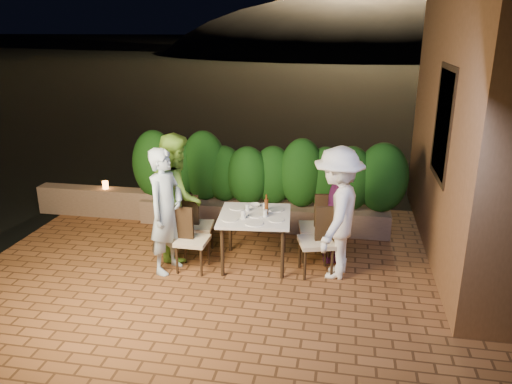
% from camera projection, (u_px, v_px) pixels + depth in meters
% --- Properties ---
extents(ground, '(400.00, 400.00, 0.00)m').
position_uv_depth(ground, '(217.00, 293.00, 6.42)').
color(ground, black).
rests_on(ground, ground).
extents(terrace_floor, '(7.00, 6.00, 0.15)m').
position_uv_depth(terrace_floor, '(227.00, 278.00, 6.91)').
color(terrace_floor, brown).
rests_on(terrace_floor, ground).
extents(building_wall, '(1.60, 5.00, 5.00)m').
position_uv_depth(building_wall, '(503.00, 83.00, 6.87)').
color(building_wall, brown).
rests_on(building_wall, ground).
extents(window_pane, '(0.08, 1.00, 1.40)m').
position_uv_depth(window_pane, '(445.00, 124.00, 6.70)').
color(window_pane, black).
rests_on(window_pane, building_wall).
extents(window_frame, '(0.06, 1.15, 1.55)m').
position_uv_depth(window_frame, '(444.00, 124.00, 6.70)').
color(window_frame, black).
rests_on(window_frame, building_wall).
extents(planter, '(4.20, 0.55, 0.40)m').
position_uv_depth(planter, '(263.00, 215.00, 8.46)').
color(planter, brown).
rests_on(planter, ground).
extents(hedge, '(4.00, 0.70, 1.10)m').
position_uv_depth(hedge, '(263.00, 172.00, 8.23)').
color(hedge, '#144011').
rests_on(hedge, planter).
extents(parapet, '(2.20, 0.30, 0.50)m').
position_uv_depth(parapet, '(99.00, 201.00, 8.96)').
color(parapet, brown).
rests_on(parapet, ground).
extents(hill, '(52.00, 40.00, 22.00)m').
position_uv_depth(hill, '(353.00, 86.00, 63.32)').
color(hill, black).
rests_on(hill, ground).
extents(dining_table, '(1.08, 1.08, 0.75)m').
position_uv_depth(dining_table, '(255.00, 239.00, 7.06)').
color(dining_table, white).
rests_on(dining_table, ground).
extents(plate_nw, '(0.22, 0.22, 0.01)m').
position_uv_depth(plate_nw, '(230.00, 219.00, 6.76)').
color(plate_nw, white).
rests_on(plate_nw, dining_table).
extents(plate_sw, '(0.23, 0.23, 0.01)m').
position_uv_depth(plate_sw, '(237.00, 208.00, 7.19)').
color(plate_sw, white).
rests_on(plate_sw, dining_table).
extents(plate_ne, '(0.21, 0.21, 0.01)m').
position_uv_depth(plate_ne, '(276.00, 220.00, 6.74)').
color(plate_ne, white).
rests_on(plate_ne, dining_table).
extents(plate_se, '(0.22, 0.22, 0.01)m').
position_uv_depth(plate_se, '(276.00, 209.00, 7.12)').
color(plate_se, white).
rests_on(plate_se, dining_table).
extents(plate_centre, '(0.23, 0.23, 0.01)m').
position_uv_depth(plate_centre, '(256.00, 215.00, 6.91)').
color(plate_centre, white).
rests_on(plate_centre, dining_table).
extents(plate_front, '(0.24, 0.24, 0.01)m').
position_uv_depth(plate_front, '(254.00, 223.00, 6.62)').
color(plate_front, white).
rests_on(plate_front, dining_table).
extents(glass_nw, '(0.07, 0.07, 0.11)m').
position_uv_depth(glass_nw, '(243.00, 214.00, 6.79)').
color(glass_nw, silver).
rests_on(glass_nw, dining_table).
extents(glass_sw, '(0.06, 0.06, 0.10)m').
position_uv_depth(glass_sw, '(247.00, 208.00, 7.07)').
color(glass_sw, silver).
rests_on(glass_sw, dining_table).
extents(glass_ne, '(0.06, 0.06, 0.10)m').
position_uv_depth(glass_ne, '(265.00, 213.00, 6.85)').
color(glass_ne, silver).
rests_on(glass_ne, dining_table).
extents(glass_se, '(0.07, 0.07, 0.12)m').
position_uv_depth(glass_se, '(265.00, 207.00, 7.06)').
color(glass_se, silver).
rests_on(glass_se, dining_table).
extents(beer_bottle, '(0.06, 0.06, 0.29)m').
position_uv_depth(beer_bottle, '(266.00, 204.00, 6.91)').
color(beer_bottle, '#51270D').
rests_on(beer_bottle, dining_table).
extents(bowl, '(0.21, 0.21, 0.04)m').
position_uv_depth(bowl, '(255.00, 205.00, 7.25)').
color(bowl, white).
rests_on(bowl, dining_table).
extents(chair_left_front, '(0.43, 0.43, 0.91)m').
position_uv_depth(chair_left_front, '(192.00, 239.00, 6.86)').
color(chair_left_front, black).
rests_on(chair_left_front, ground).
extents(chair_left_back, '(0.46, 0.46, 0.92)m').
position_uv_depth(chair_left_back, '(198.00, 225.00, 7.36)').
color(chair_left_back, black).
rests_on(chair_left_back, ground).
extents(chair_right_front, '(0.56, 0.56, 0.97)m').
position_uv_depth(chair_right_front, '(316.00, 241.00, 6.75)').
color(chair_right_front, black).
rests_on(chair_right_front, ground).
extents(chair_right_back, '(0.53, 0.53, 0.98)m').
position_uv_depth(chair_right_back, '(315.00, 226.00, 7.21)').
color(chair_right_back, black).
rests_on(chair_right_back, ground).
extents(diner_blue, '(0.57, 0.72, 1.75)m').
position_uv_depth(diner_blue, '(166.00, 211.00, 6.73)').
color(diner_blue, '#ABC6DC').
rests_on(diner_blue, ground).
extents(diner_green, '(0.93, 1.06, 1.83)m').
position_uv_depth(diner_green, '(177.00, 195.00, 7.23)').
color(diner_green, '#78B739').
rests_on(diner_green, ground).
extents(diner_white, '(0.86, 1.26, 1.79)m').
position_uv_depth(diner_white, '(337.00, 213.00, 6.58)').
color(diner_white, white).
rests_on(diner_white, ground).
extents(diner_purple, '(0.45, 0.92, 1.52)m').
position_uv_depth(diner_purple, '(337.00, 210.00, 7.08)').
color(diner_purple, '#6C246B').
rests_on(diner_purple, ground).
extents(parapet_lamp, '(0.10, 0.10, 0.14)m').
position_uv_depth(parapet_lamp, '(105.00, 185.00, 8.83)').
color(parapet_lamp, orange).
rests_on(parapet_lamp, parapet).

